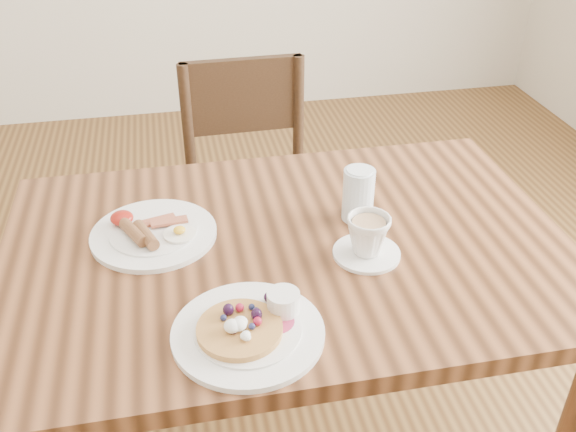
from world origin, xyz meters
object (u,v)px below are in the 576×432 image
(dining_table, at_px, (288,280))
(water_glass, at_px, (358,195))
(breakfast_plate, at_px, (152,232))
(chair_far, at_px, (252,190))
(pancake_plate, at_px, (250,328))
(teacup_saucer, at_px, (368,238))

(dining_table, relative_size, water_glass, 9.93)
(breakfast_plate, distance_m, water_glass, 0.46)
(chair_far, height_order, pancake_plate, chair_far)
(dining_table, relative_size, chair_far, 1.36)
(dining_table, height_order, pancake_plate, pancake_plate)
(teacup_saucer, height_order, water_glass, water_glass)
(pancake_plate, bearing_deg, teacup_saucer, 34.61)
(dining_table, xyz_separation_m, water_glass, (0.17, 0.07, 0.16))
(breakfast_plate, bearing_deg, teacup_saucer, -19.50)
(teacup_saucer, bearing_deg, water_glass, 81.65)
(pancake_plate, height_order, breakfast_plate, pancake_plate)
(chair_far, xyz_separation_m, water_glass, (0.16, -0.60, 0.32))
(dining_table, height_order, chair_far, chair_far)
(chair_far, distance_m, breakfast_plate, 0.71)
(pancake_plate, relative_size, water_glass, 2.23)
(pancake_plate, height_order, water_glass, water_glass)
(chair_far, height_order, breakfast_plate, chair_far)
(chair_far, relative_size, water_glass, 7.28)
(dining_table, bearing_deg, water_glass, 21.95)
(pancake_plate, distance_m, breakfast_plate, 0.38)
(chair_far, relative_size, pancake_plate, 3.26)
(breakfast_plate, xyz_separation_m, teacup_saucer, (0.43, -0.15, 0.03))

